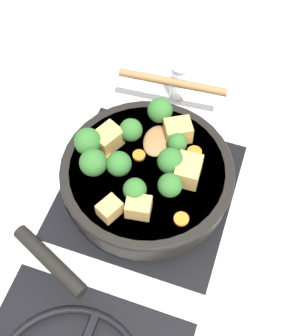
# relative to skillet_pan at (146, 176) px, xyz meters

# --- Properties ---
(ground_plane) EXTENTS (2.40, 2.40, 0.00)m
(ground_plane) POSITION_rel_skillet_pan_xyz_m (-0.00, -0.00, -0.06)
(ground_plane) COLOR silver
(front_burner_grate) EXTENTS (0.31, 0.31, 0.03)m
(front_burner_grate) POSITION_rel_skillet_pan_xyz_m (-0.00, -0.00, -0.05)
(front_burner_grate) COLOR black
(front_burner_grate) RESTS_ON ground_plane
(skillet_pan) EXTENTS (0.32, 0.40, 0.06)m
(skillet_pan) POSITION_rel_skillet_pan_xyz_m (0.00, 0.00, 0.00)
(skillet_pan) COLOR black
(skillet_pan) RESTS_ON front_burner_grate
(wooden_spoon) EXTENTS (0.21, 0.19, 0.02)m
(wooden_spoon) POSITION_rel_skillet_pan_xyz_m (0.01, -0.13, 0.03)
(wooden_spoon) COLOR olive
(wooden_spoon) RESTS_ON skillet_pan
(tofu_cube_center_large) EXTENTS (0.04, 0.04, 0.03)m
(tofu_cube_center_large) POSITION_rel_skillet_pan_xyz_m (-0.02, 0.08, 0.04)
(tofu_cube_center_large) COLOR tan
(tofu_cube_center_large) RESTS_ON skillet_pan
(tofu_cube_near_handle) EXTENTS (0.04, 0.05, 0.03)m
(tofu_cube_near_handle) POSITION_rel_skillet_pan_xyz_m (0.03, 0.10, 0.04)
(tofu_cube_near_handle) COLOR tan
(tofu_cube_near_handle) RESTS_ON skillet_pan
(tofu_cube_east_chunk) EXTENTS (0.06, 0.06, 0.04)m
(tofu_cube_east_chunk) POSITION_rel_skillet_pan_xyz_m (-0.03, -0.08, 0.04)
(tofu_cube_east_chunk) COLOR tan
(tofu_cube_east_chunk) RESTS_ON skillet_pan
(tofu_cube_west_chunk) EXTENTS (0.05, 0.06, 0.04)m
(tofu_cube_west_chunk) POSITION_rel_skillet_pan_xyz_m (0.08, -0.03, 0.04)
(tofu_cube_west_chunk) COLOR tan
(tofu_cube_west_chunk) RESTS_ON skillet_pan
(tofu_cube_back_piece) EXTENTS (0.04, 0.05, 0.04)m
(tofu_cube_back_piece) POSITION_rel_skillet_pan_xyz_m (-0.07, -0.01, 0.04)
(tofu_cube_back_piece) COLOR tan
(tofu_cube_back_piece) RESTS_ON skillet_pan
(broccoli_floret_near_spoon) EXTENTS (0.05, 0.05, 0.05)m
(broccoli_floret_near_spoon) POSITION_rel_skillet_pan_xyz_m (-0.04, -0.01, 0.05)
(broccoli_floret_near_spoon) COLOR #709956
(broccoli_floret_near_spoon) RESTS_ON skillet_pan
(broccoli_floret_center_top) EXTENTS (0.04, 0.04, 0.05)m
(broccoli_floret_center_top) POSITION_rel_skillet_pan_xyz_m (0.04, 0.02, 0.05)
(broccoli_floret_center_top) COLOR #709956
(broccoli_floret_center_top) RESTS_ON skillet_pan
(broccoli_floret_east_rim) EXTENTS (0.04, 0.04, 0.05)m
(broccoli_floret_east_rim) POSITION_rel_skillet_pan_xyz_m (-0.05, 0.03, 0.05)
(broccoli_floret_east_rim) COLOR #709956
(broccoli_floret_east_rim) RESTS_ON skillet_pan
(broccoli_floret_west_rim) EXTENTS (0.05, 0.05, 0.05)m
(broccoli_floret_west_rim) POSITION_rel_skillet_pan_xyz_m (0.01, -0.11, 0.05)
(broccoli_floret_west_rim) COLOR #709956
(broccoli_floret_west_rim) RESTS_ON skillet_pan
(broccoli_floret_north_edge) EXTENTS (0.04, 0.04, 0.05)m
(broccoli_floret_north_edge) POSITION_rel_skillet_pan_xyz_m (0.05, -0.05, 0.05)
(broccoli_floret_north_edge) COLOR #709956
(broccoli_floret_north_edge) RESTS_ON skillet_pan
(broccoli_floret_south_cluster) EXTENTS (0.04, 0.04, 0.05)m
(broccoli_floret_south_cluster) POSITION_rel_skillet_pan_xyz_m (0.00, 0.06, 0.05)
(broccoli_floret_south_cluster) COLOR #709956
(broccoli_floret_south_cluster) RESTS_ON skillet_pan
(broccoli_floret_mid_floret) EXTENTS (0.05, 0.05, 0.05)m
(broccoli_floret_mid_floret) POSITION_rel_skillet_pan_xyz_m (0.11, 0.00, 0.05)
(broccoli_floret_mid_floret) COLOR #709956
(broccoli_floret_mid_floret) RESTS_ON skillet_pan
(broccoli_floret_small_inner) EXTENTS (0.03, 0.03, 0.04)m
(broccoli_floret_small_inner) POSITION_rel_skillet_pan_xyz_m (-0.04, -0.05, 0.05)
(broccoli_floret_small_inner) COLOR #709956
(broccoli_floret_small_inner) RESTS_ON skillet_pan
(broccoli_floret_tall_stem) EXTENTS (0.05, 0.05, 0.05)m
(broccoli_floret_tall_stem) POSITION_rel_skillet_pan_xyz_m (0.08, 0.03, 0.05)
(broccoli_floret_tall_stem) COLOR #709956
(broccoli_floret_tall_stem) RESTS_ON skillet_pan
(carrot_slice_orange_thin) EXTENTS (0.03, 0.03, 0.01)m
(carrot_slice_orange_thin) POSITION_rel_skillet_pan_xyz_m (0.07, 0.01, 0.03)
(carrot_slice_orange_thin) COLOR orange
(carrot_slice_orange_thin) RESTS_ON skillet_pan
(carrot_slice_near_center) EXTENTS (0.02, 0.02, 0.01)m
(carrot_slice_near_center) POSITION_rel_skillet_pan_xyz_m (0.02, -0.02, 0.03)
(carrot_slice_near_center) COLOR orange
(carrot_slice_near_center) RESTS_ON skillet_pan
(carrot_slice_edge_slice) EXTENTS (0.02, 0.02, 0.01)m
(carrot_slice_edge_slice) POSITION_rel_skillet_pan_xyz_m (-0.08, 0.07, 0.03)
(carrot_slice_edge_slice) COLOR orange
(carrot_slice_edge_slice) RESTS_ON skillet_pan
(carrot_slice_under_broccoli) EXTENTS (0.03, 0.03, 0.01)m
(carrot_slice_under_broccoli) POSITION_rel_skillet_pan_xyz_m (-0.07, -0.06, 0.03)
(carrot_slice_under_broccoli) COLOR orange
(carrot_slice_under_broccoli) RESTS_ON skillet_pan
(salt_shaker) EXTENTS (0.04, 0.04, 0.09)m
(salt_shaker) POSITION_rel_skillet_pan_xyz_m (0.01, -0.24, -0.01)
(salt_shaker) COLOR white
(salt_shaker) RESTS_ON ground_plane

